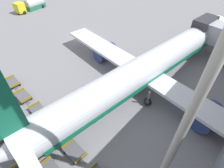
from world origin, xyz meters
name	(u,v)px	position (x,y,z in m)	size (l,w,h in m)	color
ground_plane	(84,39)	(0.00, 0.00, 0.00)	(500.00, 500.00, 0.00)	gray
airplane	(150,67)	(17.99, -3.13, 3.16)	(35.21, 43.40, 12.29)	silver
fuel_tanker_secondary	(32,5)	(-24.00, 2.03, 1.29)	(3.81, 8.75, 2.97)	yellow
baggage_dolly_row_near_col_d	(7,161)	(14.04, -22.94, 0.47)	(3.15, 1.73, 0.92)	#515459
baggage_dolly_row_mid_a_col_b	(5,106)	(6.60, -19.79, 0.47)	(3.12, 1.67, 0.92)	#515459
baggage_dolly_row_mid_a_col_c	(18,122)	(10.33, -19.95, 0.47)	(3.16, 1.78, 0.92)	#515459
baggage_dolly_row_mid_a_col_d	(33,143)	(14.24, -20.17, 0.47)	(3.14, 1.72, 0.92)	#515459
baggage_dolly_row_mid_b_col_a	(13,83)	(2.84, -16.94, 0.47)	(3.17, 1.78, 0.92)	#515459
baggage_dolly_row_mid_b_col_b	(23,96)	(6.79, -17.33, 0.47)	(3.15, 1.74, 0.92)	#515459
baggage_dolly_row_mid_b_col_c	(38,111)	(10.70, -17.35, 0.47)	(3.18, 1.83, 0.92)	#515459
baggage_dolly_row_mid_b_col_d	(53,130)	(14.49, -17.72, 0.47)	(3.18, 1.82, 0.92)	#515459
baggage_dolly_row_mid_b_col_e	(75,152)	(18.41, -17.81, 0.47)	(3.15, 1.74, 0.92)	#515459
apron_light_mast	(215,63)	(26.49, -14.78, 14.07)	(2.00, 0.70, 24.89)	#ADA89E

